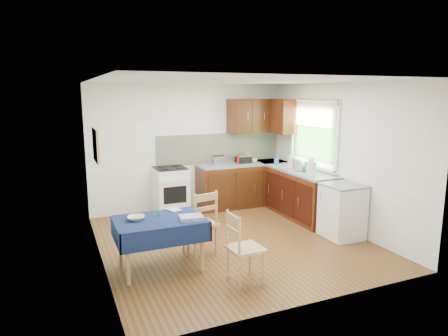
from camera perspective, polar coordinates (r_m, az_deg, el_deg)
name	(u,v)px	position (r m, az deg, el deg)	size (l,w,h in m)	color
floor	(232,241)	(6.47, 1.22, -10.35)	(4.20, 4.20, 0.00)	#522E15
ceiling	(233,81)	(6.04, 1.31, 12.37)	(4.00, 4.20, 0.02)	silver
wall_back	(190,147)	(8.07, -4.91, 3.01)	(4.00, 0.02, 2.50)	white
wall_front	(314,195)	(4.35, 12.79, -3.84)	(4.00, 0.02, 2.50)	white
wall_left	(97,174)	(5.62, -17.64, -0.81)	(0.02, 4.20, 2.50)	silver
wall_right	(338,156)	(7.18, 15.96, 1.69)	(0.02, 4.20, 2.50)	white
base_cabinets	(269,189)	(8.00, 6.38, -3.06)	(1.90, 2.30, 0.86)	#311A08
worktop_back	(243,164)	(8.24, 2.73, 0.60)	(1.90, 0.60, 0.04)	slate
worktop_right	(301,171)	(7.58, 10.97, -0.48)	(0.60, 1.70, 0.04)	slate
worktop_corner	(270,162)	(8.54, 6.66, 0.89)	(0.60, 0.60, 0.04)	slate
splashback	(220,148)	(8.29, -0.60, 2.90)	(2.70, 0.02, 0.60)	beige
upper_cabinets	(264,116)	(8.35, 5.75, 7.39)	(1.20, 0.85, 0.70)	#311A08
stove	(171,191)	(7.79, -7.62, -3.24)	(0.60, 0.61, 0.92)	white
window	(313,129)	(7.67, 12.65, 5.41)	(0.04, 1.48, 1.26)	#2C5824
fridge	(342,211)	(6.76, 16.55, -5.93)	(0.58, 0.60, 0.89)	white
corkboard	(96,145)	(5.87, -17.84, 3.09)	(0.04, 0.62, 0.47)	tan
dining_table	(160,226)	(5.36, -9.14, -8.23)	(1.16, 0.79, 0.70)	#101C42
chair_far	(201,221)	(5.78, -3.29, -7.61)	(0.50, 0.50, 0.96)	tan
chair_near	(242,245)	(5.00, 2.63, -10.98)	(0.42, 0.42, 0.90)	tan
toaster	(219,160)	(7.99, -0.75, 1.10)	(0.26, 0.16, 0.20)	#B5B5B9
sandwich_press	(243,159)	(8.26, 2.77, 1.32)	(0.28, 0.24, 0.16)	black
sauce_bottle	(238,160)	(8.05, 2.02, 1.22)	(0.04, 0.04, 0.20)	red
yellow_packet	(247,157)	(8.44, 3.25, 1.57)	(0.13, 0.09, 0.17)	gold
dish_rack	(296,168)	(7.62, 10.20, -0.05)	(0.45, 0.34, 0.21)	gray
kettle	(311,167)	(7.23, 12.37, 0.16)	(0.18, 0.18, 0.30)	white
cup	(254,160)	(8.29, 4.33, 1.08)	(0.11, 0.11, 0.09)	silver
soap_bottle_a	(291,160)	(7.66, 9.53, 1.08)	(0.13, 0.13, 0.33)	white
soap_bottle_b	(277,160)	(8.14, 7.51, 1.18)	(0.08, 0.08, 0.18)	blue
soap_bottle_c	(306,167)	(7.46, 11.59, 0.20)	(0.15, 0.15, 0.19)	#23823E
plate_bowl	(136,218)	(5.33, -12.44, -6.98)	(0.22, 0.22, 0.05)	beige
book	(170,211)	(5.63, -7.78, -6.07)	(0.15, 0.20, 0.02)	white
spice_jar	(159,213)	(5.44, -9.28, -6.33)	(0.04, 0.04, 0.09)	green
tea_towel	(191,218)	(5.24, -4.73, -7.08)	(0.29, 0.23, 0.05)	navy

